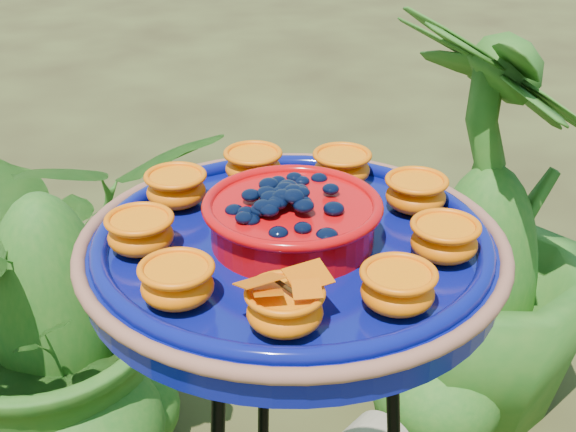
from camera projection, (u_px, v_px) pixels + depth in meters
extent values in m
torus|color=black|center=(292.00, 282.00, 0.98)|extent=(0.31, 0.31, 0.02)
cylinder|color=#080D63|center=(292.00, 257.00, 0.97)|extent=(0.55, 0.55, 0.04)
torus|color=brown|center=(292.00, 243.00, 0.96)|extent=(0.52, 0.52, 0.02)
torus|color=#080D63|center=(292.00, 239.00, 0.95)|extent=(0.48, 0.48, 0.02)
cylinder|color=#B80609|center=(292.00, 223.00, 0.94)|extent=(0.21, 0.21, 0.05)
torus|color=#B80609|center=(292.00, 205.00, 0.93)|extent=(0.21, 0.21, 0.01)
ellipsoid|color=black|center=(292.00, 200.00, 0.93)|extent=(0.17, 0.17, 0.04)
ellipsoid|color=#FF7302|center=(416.00, 197.00, 1.02)|extent=(0.08, 0.08, 0.04)
cylinder|color=orange|center=(417.00, 183.00, 1.01)|extent=(0.07, 0.07, 0.01)
ellipsoid|color=#FF7302|center=(342.00, 170.00, 1.09)|extent=(0.08, 0.08, 0.04)
cylinder|color=orange|center=(342.00, 157.00, 1.08)|extent=(0.07, 0.07, 0.01)
ellipsoid|color=#FF7302|center=(253.00, 168.00, 1.10)|extent=(0.08, 0.08, 0.04)
cylinder|color=orange|center=(253.00, 155.00, 1.09)|extent=(0.07, 0.07, 0.01)
ellipsoid|color=#FF7302|center=(176.00, 192.00, 1.03)|extent=(0.08, 0.08, 0.04)
cylinder|color=orange|center=(175.00, 178.00, 1.02)|extent=(0.07, 0.07, 0.01)
ellipsoid|color=#FF7302|center=(141.00, 236.00, 0.93)|extent=(0.08, 0.08, 0.04)
cylinder|color=orange|center=(139.00, 222.00, 0.92)|extent=(0.07, 0.07, 0.01)
ellipsoid|color=#FF7302|center=(177.00, 287.00, 0.83)|extent=(0.08, 0.08, 0.04)
cylinder|color=orange|center=(176.00, 271.00, 0.82)|extent=(0.07, 0.07, 0.01)
ellipsoid|color=#FF7302|center=(285.00, 312.00, 0.79)|extent=(0.08, 0.08, 0.04)
cylinder|color=orange|center=(285.00, 296.00, 0.78)|extent=(0.07, 0.07, 0.01)
ellipsoid|color=#FF7302|center=(398.00, 292.00, 0.82)|extent=(0.08, 0.08, 0.04)
cylinder|color=orange|center=(399.00, 276.00, 0.81)|extent=(0.07, 0.07, 0.01)
ellipsoid|color=#FF7302|center=(444.00, 243.00, 0.91)|extent=(0.08, 0.08, 0.04)
cylinder|color=orange|center=(446.00, 228.00, 0.90)|extent=(0.07, 0.07, 0.01)
cylinder|color=black|center=(285.00, 286.00, 0.78)|extent=(0.02, 0.03, 0.00)
cube|color=#E75904|center=(259.00, 281.00, 0.77)|extent=(0.05, 0.04, 0.01)
cube|color=#E75904|center=(308.00, 276.00, 0.78)|extent=(0.05, 0.04, 0.01)
imported|color=#1D5316|center=(51.00, 295.00, 1.87)|extent=(1.00, 0.93, 0.92)
imported|color=#1D5316|center=(486.00, 226.00, 2.00)|extent=(0.75, 0.75, 1.08)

